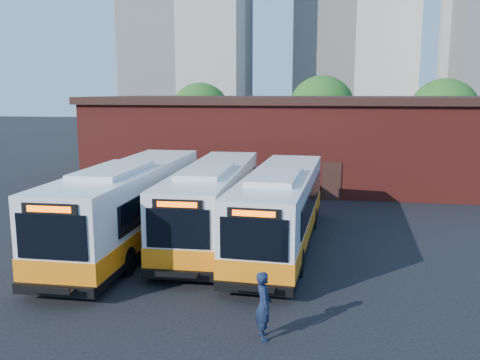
% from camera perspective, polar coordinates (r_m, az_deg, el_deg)
% --- Properties ---
extents(ground, '(220.00, 220.00, 0.00)m').
position_cam_1_polar(ground, '(19.34, 1.20, -10.56)').
color(ground, black).
extents(bus_west, '(3.01, 13.77, 3.74)m').
position_cam_1_polar(bus_west, '(23.00, -12.28, -3.04)').
color(bus_west, silver).
rests_on(bus_west, ground).
extents(bus_midwest, '(3.04, 13.03, 3.53)m').
position_cam_1_polar(bus_midwest, '(23.60, -3.02, -2.74)').
color(bus_midwest, silver).
rests_on(bus_midwest, ground).
extents(bus_mideast, '(3.24, 12.98, 3.51)m').
position_cam_1_polar(bus_mideast, '(22.33, 4.57, -3.51)').
color(bus_mideast, silver).
rests_on(bus_mideast, ground).
extents(transit_worker, '(0.65, 0.81, 1.93)m').
position_cam_1_polar(transit_worker, '(14.39, 2.67, -13.88)').
color(transit_worker, '#121A33').
rests_on(transit_worker, ground).
extents(depot_building, '(28.60, 12.60, 6.40)m').
position_cam_1_polar(depot_building, '(38.18, 5.77, 4.59)').
color(depot_building, maroon).
rests_on(depot_building, ground).
extents(tree_west, '(6.00, 6.00, 7.65)m').
position_cam_1_polar(tree_west, '(51.56, -4.46, 7.53)').
color(tree_west, '#382314').
rests_on(tree_west, ground).
extents(tree_mid, '(6.56, 6.56, 8.36)m').
position_cam_1_polar(tree_mid, '(51.95, 9.16, 7.93)').
color(tree_mid, '#382314').
rests_on(tree_mid, ground).
extents(tree_east, '(6.24, 6.24, 7.96)m').
position_cam_1_polar(tree_east, '(50.03, 21.90, 6.99)').
color(tree_east, '#382314').
rests_on(tree_east, ground).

